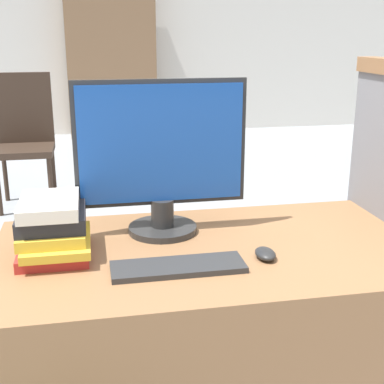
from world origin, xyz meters
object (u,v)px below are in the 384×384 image
Objects in this scene: keyboard at (178,267)px; book_stack at (53,229)px; monitor at (161,157)px; far_chair at (24,134)px; mouse at (265,254)px.

keyboard is 0.37m from book_stack.
monitor is 0.51× the size of far_chair.
far_chair is (-0.97, 2.98, -0.17)m from mouse.
monitor is at bearing 20.93° from book_stack.
monitor is 2.09× the size of book_stack.
mouse is 0.60m from book_stack.
monitor reaches higher than book_stack.
keyboard is 3.10m from far_chair.
book_stack is at bearing -48.24° from far_chair.
monitor is 0.39m from book_stack.
monitor reaches higher than keyboard.
mouse is 0.34× the size of book_stack.
monitor is 1.47× the size of keyboard.
book_stack is (-0.33, 0.16, 0.07)m from keyboard.
mouse is at bearing -46.11° from monitor.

